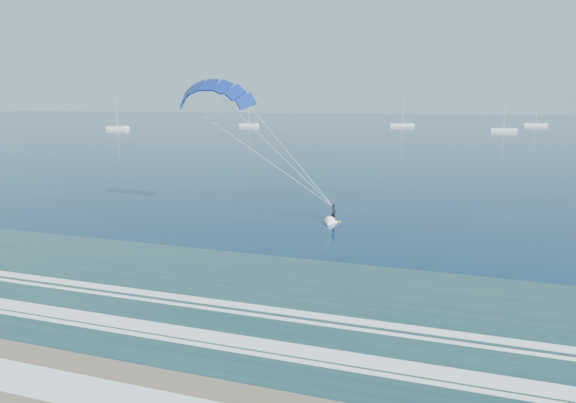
{
  "coord_description": "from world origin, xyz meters",
  "views": [
    {
      "loc": [
        16.59,
        -15.38,
        11.34
      ],
      "look_at": [
        2.96,
        25.61,
        2.84
      ],
      "focal_mm": 32.0,
      "sensor_mm": 36.0,
      "label": 1
    }
  ],
  "objects_px": {
    "kitesurfer_rig": "(271,146)",
    "sailboat_3": "(504,130)",
    "sailboat_4": "(535,124)",
    "sailboat_0": "(118,128)",
    "sailboat_1": "(249,125)",
    "sailboat_2": "(402,125)"
  },
  "relations": [
    {
      "from": "sailboat_2",
      "to": "sailboat_3",
      "type": "relative_size",
      "value": 1.1
    },
    {
      "from": "sailboat_1",
      "to": "sailboat_2",
      "type": "height_order",
      "value": "sailboat_2"
    },
    {
      "from": "sailboat_2",
      "to": "sailboat_3",
      "type": "height_order",
      "value": "sailboat_2"
    },
    {
      "from": "sailboat_0",
      "to": "sailboat_3",
      "type": "bearing_deg",
      "value": 13.11
    },
    {
      "from": "sailboat_3",
      "to": "sailboat_4",
      "type": "distance_m",
      "value": 55.02
    },
    {
      "from": "kitesurfer_rig",
      "to": "sailboat_3",
      "type": "xyz_separation_m",
      "value": [
        31.93,
        166.5,
        -6.6
      ]
    },
    {
      "from": "kitesurfer_rig",
      "to": "sailboat_0",
      "type": "height_order",
      "value": "kitesurfer_rig"
    },
    {
      "from": "kitesurfer_rig",
      "to": "sailboat_2",
      "type": "distance_m",
      "value": 196.08
    },
    {
      "from": "sailboat_2",
      "to": "kitesurfer_rig",
      "type": "bearing_deg",
      "value": -87.44
    },
    {
      "from": "kitesurfer_rig",
      "to": "sailboat_3",
      "type": "bearing_deg",
      "value": 79.14
    },
    {
      "from": "sailboat_2",
      "to": "sailboat_4",
      "type": "distance_m",
      "value": 62.41
    },
    {
      "from": "sailboat_0",
      "to": "sailboat_3",
      "type": "height_order",
      "value": "sailboat_0"
    },
    {
      "from": "sailboat_1",
      "to": "sailboat_2",
      "type": "relative_size",
      "value": 0.89
    },
    {
      "from": "sailboat_0",
      "to": "kitesurfer_rig",
      "type": "bearing_deg",
      "value": -49.05
    },
    {
      "from": "sailboat_3",
      "to": "sailboat_4",
      "type": "bearing_deg",
      "value": 71.63
    },
    {
      "from": "kitesurfer_rig",
      "to": "sailboat_1",
      "type": "height_order",
      "value": "kitesurfer_rig"
    },
    {
      "from": "sailboat_0",
      "to": "sailboat_1",
      "type": "relative_size",
      "value": 1.06
    },
    {
      "from": "kitesurfer_rig",
      "to": "sailboat_1",
      "type": "xyz_separation_m",
      "value": [
        -74.77,
        173.57,
        -6.6
      ]
    },
    {
      "from": "sailboat_1",
      "to": "sailboat_2",
      "type": "bearing_deg",
      "value": 18.59
    },
    {
      "from": "sailboat_3",
      "to": "sailboat_4",
      "type": "relative_size",
      "value": 0.94
    },
    {
      "from": "sailboat_0",
      "to": "sailboat_1",
      "type": "distance_m",
      "value": 57.5
    },
    {
      "from": "sailboat_2",
      "to": "sailboat_3",
      "type": "bearing_deg",
      "value": -35.73
    }
  ]
}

